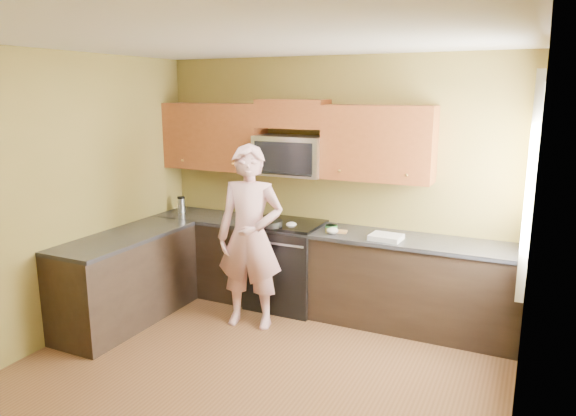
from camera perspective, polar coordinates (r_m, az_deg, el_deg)
The scene contains 24 objects.
floor at distance 4.55m, azimuth -5.00°, elevation -18.47°, with size 4.00×4.00×0.00m, color brown.
ceiling at distance 3.93m, azimuth -5.77°, elevation 17.72°, with size 4.00×4.00×0.00m, color white.
wall_back at distance 5.80m, azimuth 4.76°, elevation 2.60°, with size 4.00×4.00×0.00m, color brown.
wall_left at distance 5.32m, azimuth -24.24°, elevation 0.65°, with size 4.00×4.00×0.00m, color brown.
wall_right at distance 3.50m, azimuth 24.26°, elevation -5.03°, with size 4.00×4.00×0.00m, color brown.
cabinet_back_run at distance 5.76m, azimuth 3.53°, elevation -6.82°, with size 4.00×0.60×0.88m, color black.
cabinet_left_run at distance 5.74m, azimuth -16.90°, elevation -7.41°, with size 0.60×1.60×0.88m, color black.
countertop_back at distance 5.62m, azimuth 3.55°, elevation -2.41°, with size 4.00×0.62×0.04m, color black.
countertop_left at distance 5.60m, azimuth -17.12°, elevation -2.99°, with size 0.62×1.60×0.04m, color black.
stove at distance 5.88m, azimuth -0.20°, elevation -6.03°, with size 0.76×0.65×0.95m, color black, non-canonical shape.
microwave at distance 5.76m, azimuth 0.33°, elevation 3.58°, with size 0.76×0.40×0.42m, color silver, non-canonical shape.
upper_cab_left at distance 6.27m, azimuth -7.78°, elevation 4.18°, with size 1.22×0.33×0.75m, color brown, non-canonical shape.
upper_cab_right at distance 5.47m, azimuth 9.47°, elevation 2.93°, with size 1.12×0.33×0.75m, color brown, non-canonical shape.
upper_cab_over_mw at distance 5.73m, azimuth 0.49°, elevation 10.07°, with size 0.76×0.33×0.30m, color brown.
window at distance 4.61m, azimuth 24.76°, elevation 2.74°, with size 0.06×1.06×1.66m, color white, non-canonical shape.
woman at distance 5.29m, azimuth -4.07°, elevation -3.14°, with size 0.67×0.44×1.84m, color #D06874.
frying_pan at distance 5.58m, azimuth -2.07°, elevation -1.95°, with size 0.29×0.50×0.06m, color black, non-canonical shape.
butter_tub at distance 5.48m, azimuth 4.66°, elevation -2.57°, with size 0.12×0.12×0.09m, color gold, non-canonical shape.
toast_slice at distance 5.48m, azimuth 5.75°, elevation -2.54°, with size 0.11×0.11×0.01m, color #B27F47.
napkin_a at distance 5.64m, azimuth 0.35°, elevation -1.80°, with size 0.11×0.12×0.06m, color silver.
napkin_b at distance 5.41m, azimuth 4.78°, elevation -2.43°, with size 0.12×0.13×0.07m, color silver.
dish_towel at distance 5.26m, azimuth 10.46°, elevation -3.10°, with size 0.30×0.24×0.05m, color silver.
travel_mug at distance 6.48m, azimuth -11.32°, elevation -0.46°, with size 0.09×0.09×0.19m, color silver, non-canonical shape.
glass_b at distance 6.29m, azimuth -6.40°, elevation -0.11°, with size 0.07×0.07×0.12m, color silver.
Camera 1 is at (2.01, -3.36, 2.33)m, focal length 33.19 mm.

